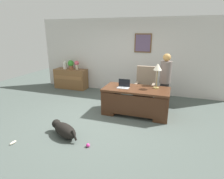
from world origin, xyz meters
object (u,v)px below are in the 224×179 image
(dog_lying, at_px, (64,130))
(vase_empty, at_px, (65,65))
(credenza, at_px, (71,79))
(armchair, at_px, (145,88))
(desk, at_px, (136,100))
(dog_toy_ball, at_px, (88,145))
(vase_with_flowers, at_px, (77,64))
(laptop, at_px, (124,86))
(dog_toy_bone, at_px, (13,143))
(person_standing, at_px, (165,81))
(desk_lamp, at_px, (158,69))
(potted_plant, at_px, (71,64))

(dog_lying, height_order, vase_empty, vase_empty)
(credenza, bearing_deg, armchair, -13.49)
(desk, bearing_deg, dog_toy_ball, -107.38)
(desk, relative_size, vase_with_flowers, 5.04)
(laptop, relative_size, vase_empty, 1.08)
(vase_with_flowers, distance_m, vase_empty, 0.55)
(dog_toy_ball, bearing_deg, vase_with_flowers, 121.36)
(desk, bearing_deg, dog_toy_bone, -133.13)
(vase_empty, bearing_deg, vase_with_flowers, 0.00)
(person_standing, bearing_deg, vase_with_flowers, 164.59)
(armchair, height_order, dog_toy_bone, armchair)
(credenza, xyz_separation_m, person_standing, (3.71, -0.94, 0.45))
(credenza, relative_size, vase_with_flowers, 3.76)
(desk, xyz_separation_m, desk_lamp, (0.51, 0.20, 0.88))
(armchair, bearing_deg, dog_lying, -118.29)
(desk_lamp, bearing_deg, desk, -158.33)
(person_standing, height_order, dog_toy_bone, person_standing)
(desk, relative_size, dog_toy_ball, 23.07)
(armchair, height_order, potted_plant, armchair)
(dog_toy_bone, bearing_deg, person_standing, 46.47)
(vase_empty, bearing_deg, person_standing, -13.38)
(desk, height_order, desk_lamp, desk_lamp)
(dog_lying, bearing_deg, credenza, 118.04)
(potted_plant, bearing_deg, desk_lamp, -22.62)
(desk_lamp, height_order, dog_toy_ball, desk_lamp)
(vase_with_flowers, relative_size, vase_empty, 1.19)
(desk, distance_m, credenza, 3.43)
(potted_plant, bearing_deg, armchair, -13.66)
(vase_empty, bearing_deg, armchair, -12.55)
(dog_lying, bearing_deg, person_standing, 50.13)
(vase_empty, bearing_deg, credenza, -0.31)
(person_standing, height_order, dog_lying, person_standing)
(vase_empty, relative_size, potted_plant, 0.82)
(credenza, height_order, potted_plant, potted_plant)
(person_standing, height_order, desk_lamp, person_standing)
(laptop, bearing_deg, dog_toy_ball, -97.19)
(desk, height_order, armchair, armchair)
(armchair, height_order, dog_toy_ball, armchair)
(person_standing, relative_size, dog_lying, 2.04)
(laptop, bearing_deg, desk, 1.85)
(desk, distance_m, dog_toy_ball, 1.96)
(credenza, xyz_separation_m, armchair, (3.11, -0.75, 0.12))
(vase_empty, distance_m, dog_toy_ball, 4.49)
(armchair, distance_m, dog_toy_ball, 2.87)
(laptop, xyz_separation_m, desk_lamp, (0.86, 0.21, 0.49))
(desk_lamp, distance_m, dog_toy_ball, 2.63)
(dog_lying, xyz_separation_m, potted_plant, (-1.71, 3.29, 0.83))
(desk, bearing_deg, credenza, 151.20)
(desk_lamp, relative_size, dog_toy_ball, 8.84)
(laptop, xyz_separation_m, dog_toy_ball, (-0.23, -1.83, -0.77))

